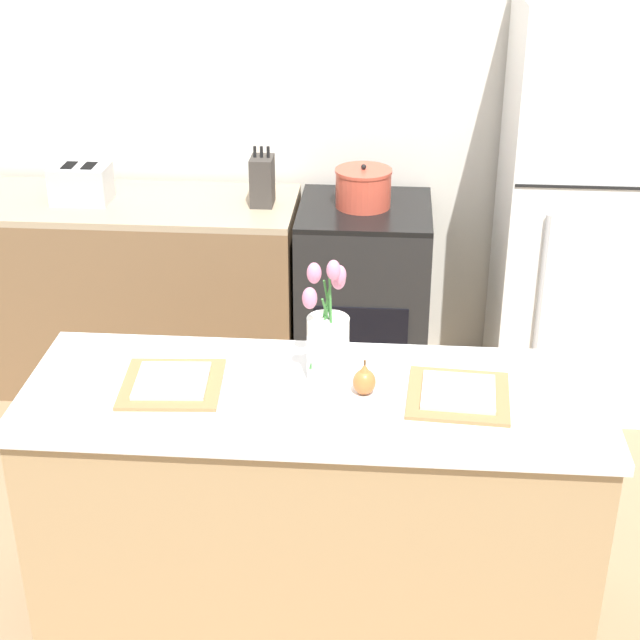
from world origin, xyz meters
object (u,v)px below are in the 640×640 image
pear_figurine (364,380)px  toaster (81,184)px  plate_setting_right (458,394)px  stove_range (363,299)px  plate_setting_left (172,383)px  knife_block (262,181)px  refrigerator (579,212)px  flower_vase (328,339)px  cooking_pot (363,188)px

pear_figurine → toaster: 2.07m
toaster → plate_setting_right: bearing=-44.0°
plate_setting_right → stove_range: bearing=102.0°
plate_setting_left → toaster: 1.75m
knife_block → refrigerator: bearing=-0.1°
flower_vase → cooking_pot: size_ratio=1.66×
stove_range → pear_figurine: (0.05, -1.60, 0.48)m
cooking_pot → plate_setting_right: bearing=-77.7°
stove_range → flower_vase: flower_vase is taller
stove_range → cooking_pot: cooking_pot is taller
plate_setting_left → cooking_pot: size_ratio=1.27×
refrigerator → plate_setting_right: size_ratio=5.67×
plate_setting_right → knife_block: size_ratio=1.21×
refrigerator → plate_setting_right: bearing=-110.8°
refrigerator → cooking_pot: refrigerator is taller
refrigerator → pear_figurine: bearing=-119.2°
flower_vase → plate_setting_right: flower_vase is taller
flower_vase → knife_block: 1.58m
refrigerator → plate_setting_left: refrigerator is taller
stove_range → pear_figurine: 1.67m
pear_figurine → toaster: bearing=130.5°
pear_figurine → knife_block: 1.69m
flower_vase → plate_setting_left: flower_vase is taller
flower_vase → cooking_pot: (0.05, 1.53, -0.03)m
plate_setting_right → cooking_pot: size_ratio=1.27×
plate_setting_right → cooking_pot: (-0.35, 1.61, 0.10)m
plate_setting_left → plate_setting_right: (0.88, 0.00, 0.00)m
stove_range → plate_setting_right: size_ratio=2.82×
stove_range → flower_vase: bearing=-92.4°
flower_vase → knife_block: size_ratio=1.57×
plate_setting_right → knife_block: (-0.81, 1.60, 0.12)m
refrigerator → plate_setting_left: bearing=-132.9°
refrigerator → plate_setting_left: size_ratio=5.67×
pear_figurine → flower_vase: bearing=145.9°
refrigerator → plate_setting_left: 2.19m
stove_range → pear_figurine: pear_figurine is taller
stove_range → pear_figurine: size_ratio=7.95×
stove_range → refrigerator: (0.95, 0.00, 0.46)m
toaster → cooking_pot: cooking_pot is taller
pear_figurine → plate_setting_left: bearing=-179.9°
toaster → flower_vase: bearing=-50.6°
refrigerator → toaster: size_ratio=6.60×
refrigerator → toaster: (-2.24, -0.03, 0.08)m
plate_setting_left → plate_setting_right: same height
plate_setting_right → knife_block: knife_block is taller
plate_setting_left → plate_setting_right: size_ratio=1.00×
cooking_pot → stove_range: bearing=-44.2°
stove_range → pear_figurine: bearing=-88.0°
plate_setting_right → plate_setting_left: bearing=180.0°
toaster → knife_block: 0.83m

